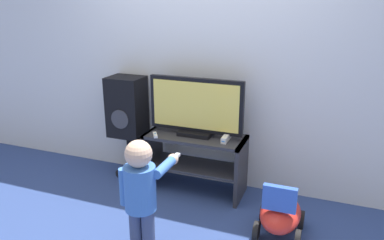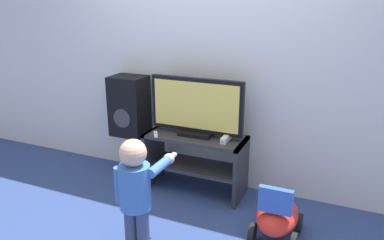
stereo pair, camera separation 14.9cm
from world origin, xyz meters
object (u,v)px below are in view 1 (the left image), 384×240
at_px(remote_primary, 155,135).
at_px(game_console, 226,138).
at_px(television, 196,108).
at_px(speaker_tower, 127,110).
at_px(ride_on_toy, 280,214).
at_px(child, 141,188).

bearing_deg(remote_primary, game_console, 10.50).
xyz_separation_m(television, game_console, (0.31, -0.05, -0.24)).
bearing_deg(remote_primary, speaker_tower, 151.40).
relative_size(game_console, remote_primary, 1.49).
relative_size(remote_primary, speaker_tower, 0.12).
relative_size(game_console, speaker_tower, 0.18).
xyz_separation_m(television, speaker_tower, (-0.79, 0.07, -0.12)).
height_order(remote_primary, ride_on_toy, remote_primary).
bearing_deg(child, ride_on_toy, 32.47).
xyz_separation_m(television, ride_on_toy, (0.89, -0.47, -0.66)).
relative_size(remote_primary, ride_on_toy, 0.25).
bearing_deg(speaker_tower, ride_on_toy, -17.79).
bearing_deg(child, television, 88.89).
height_order(television, ride_on_toy, television).
height_order(child, speaker_tower, speaker_tower).
bearing_deg(television, child, -91.11).
distance_m(game_console, remote_primary, 0.67).
height_order(television, speaker_tower, television).
height_order(television, child, television).
bearing_deg(game_console, ride_on_toy, -36.05).
bearing_deg(speaker_tower, child, -55.71).
distance_m(game_console, child, 1.06).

